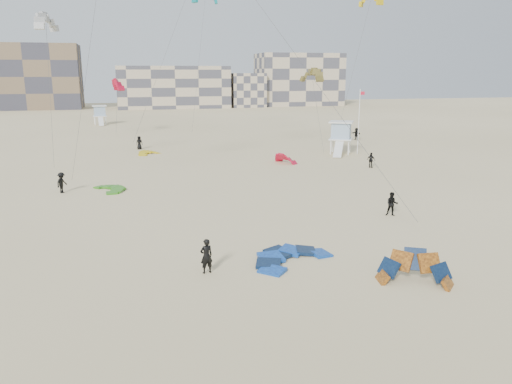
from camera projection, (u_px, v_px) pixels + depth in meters
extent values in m
plane|color=beige|center=(211.00, 286.00, 24.02)|extent=(320.00, 320.00, 0.00)
imported|color=black|center=(206.00, 256.00, 25.37)|extent=(0.75, 0.59, 1.83)
imported|color=black|center=(392.00, 204.00, 35.66)|extent=(1.04, 0.96, 1.72)
imported|color=black|center=(62.00, 183.00, 42.50)|extent=(1.16, 1.32, 1.78)
imported|color=black|center=(371.00, 160.00, 53.86)|extent=(0.88, 1.03, 1.66)
imported|color=black|center=(139.00, 143.00, 66.96)|extent=(1.00, 0.82, 1.77)
imported|color=black|center=(356.00, 134.00, 76.41)|extent=(1.17, 1.79, 1.85)
cylinder|color=#3F3F3F|center=(85.00, 82.00, 41.56)|extent=(3.43, 0.04, 16.56)
cylinder|color=#3F3F3F|center=(292.00, 50.00, 37.92)|extent=(9.16, 22.79, 21.36)
cylinder|color=#3F3F3F|center=(50.00, 95.00, 48.89)|extent=(0.06, 3.94, 13.75)
cylinder|color=#3F3F3F|center=(164.00, 59.00, 63.26)|extent=(8.69, 3.95, 21.51)
cylinder|color=#3F3F3F|center=(318.00, 114.00, 58.32)|extent=(0.24, 3.97, 8.63)
cylinder|color=#3F3F3F|center=(353.00, 71.00, 75.73)|extent=(0.32, 9.80, 18.77)
cylinder|color=#3F3F3F|center=(199.00, 65.00, 76.77)|extent=(3.20, 4.06, 20.29)
cylinder|color=#3F3F3F|center=(117.00, 109.00, 78.65)|extent=(0.66, 6.56, 7.02)
cube|color=white|center=(341.00, 139.00, 63.27)|extent=(3.80, 3.80, 0.14)
cube|color=#8DA7C1|center=(341.00, 130.00, 63.03)|extent=(3.12, 3.12, 1.99)
cube|color=white|center=(341.00, 122.00, 62.78)|extent=(3.94, 3.94, 0.16)
cube|color=white|center=(349.00, 149.00, 60.96)|extent=(2.26, 2.96, 1.65)
cube|color=white|center=(100.00, 116.00, 98.93)|extent=(2.83, 2.83, 0.13)
cube|color=#8DA7C1|center=(100.00, 111.00, 98.70)|extent=(2.32, 2.32, 1.84)
cube|color=white|center=(99.00, 106.00, 98.47)|extent=(2.93, 2.93, 0.15)
cube|color=white|center=(100.00, 122.00, 96.79)|extent=(1.18, 2.70, 1.53)
cylinder|color=white|center=(359.00, 122.00, 62.18)|extent=(0.10, 0.10, 8.08)
cube|color=red|center=(362.00, 93.00, 61.43)|extent=(0.61, 0.02, 0.40)
cube|color=brown|center=(29.00, 77.00, 141.00)|extent=(28.00, 14.00, 18.00)
cube|color=#BFAD8C|center=(173.00, 87.00, 147.56)|extent=(32.00, 16.00, 12.00)
cube|color=#BFAD8C|center=(299.00, 80.00, 158.60)|extent=(26.00, 14.00, 16.00)
cube|color=#BFAD8C|center=(247.00, 90.00, 151.20)|extent=(10.00, 10.00, 10.00)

